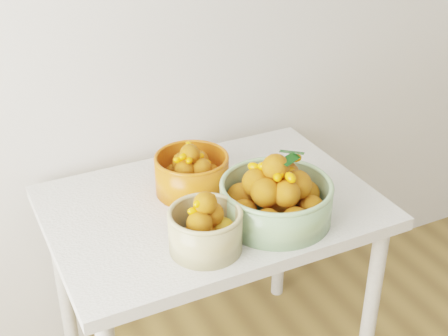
{
  "coord_description": "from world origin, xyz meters",
  "views": [
    {
      "loc": [
        -0.86,
        0.12,
        1.79
      ],
      "look_at": [
        -0.18,
        1.5,
        0.92
      ],
      "focal_mm": 50.0,
      "sensor_mm": 36.0,
      "label": 1
    }
  ],
  "objects_px": {
    "bowl_cream": "(205,228)",
    "bowl_orange": "(192,173)",
    "bowl_green": "(276,197)",
    "table": "(212,227)"
  },
  "relations": [
    {
      "from": "bowl_cream",
      "to": "bowl_orange",
      "type": "relative_size",
      "value": 0.78
    },
    {
      "from": "table",
      "to": "bowl_cream",
      "type": "distance_m",
      "value": 0.29
    },
    {
      "from": "bowl_cream",
      "to": "bowl_green",
      "type": "height_order",
      "value": "bowl_green"
    },
    {
      "from": "table",
      "to": "bowl_cream",
      "type": "xyz_separation_m",
      "value": [
        -0.12,
        -0.21,
        0.16
      ]
    },
    {
      "from": "bowl_orange",
      "to": "bowl_cream",
      "type": "bearing_deg",
      "value": -106.83
    },
    {
      "from": "bowl_green",
      "to": "bowl_orange",
      "type": "xyz_separation_m",
      "value": [
        -0.16,
        0.25,
        -0.01
      ]
    },
    {
      "from": "table",
      "to": "bowl_green",
      "type": "xyz_separation_m",
      "value": [
        0.13,
        -0.16,
        0.17
      ]
    },
    {
      "from": "bowl_green",
      "to": "bowl_orange",
      "type": "distance_m",
      "value": 0.3
    },
    {
      "from": "bowl_cream",
      "to": "bowl_green",
      "type": "distance_m",
      "value": 0.25
    },
    {
      "from": "bowl_cream",
      "to": "bowl_orange",
      "type": "height_order",
      "value": "bowl_cream"
    }
  ]
}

